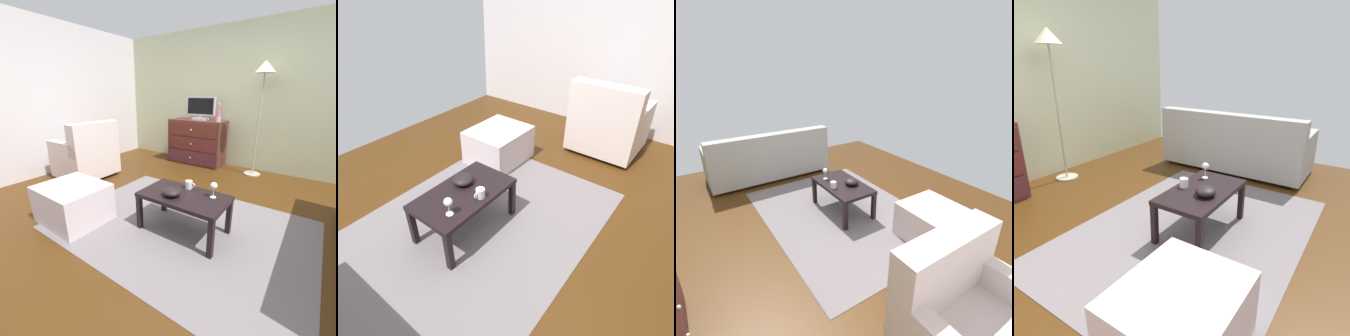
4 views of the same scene
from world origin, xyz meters
TOP-DOWN VIEW (x-y plane):
  - ground_plane at (0.00, 0.00)m, footprint 5.80×5.00m
  - wall_plain_left at (-2.66, 0.00)m, footprint 0.12×5.00m
  - area_rug at (0.20, -0.20)m, footprint 2.60×1.90m
  - coffee_table at (0.27, -0.26)m, footprint 0.87×0.50m
  - wine_glass at (0.53, -0.15)m, footprint 0.07×0.07m
  - mug at (0.23, -0.10)m, footprint 0.11×0.08m
  - bowl_decorative at (0.18, -0.35)m, footprint 0.18×0.18m
  - armchair at (-1.90, 0.18)m, footprint 0.80×0.84m
  - ottoman at (-0.85, -0.78)m, footprint 0.70×0.61m

SIDE VIEW (x-z plane):
  - ground_plane at x=0.00m, z-range -0.05..0.00m
  - area_rug at x=0.20m, z-range 0.00..0.01m
  - ottoman at x=-0.85m, z-range 0.00..0.42m
  - coffee_table at x=0.27m, z-range 0.15..0.56m
  - armchair at x=-1.90m, z-range -0.09..0.85m
  - bowl_decorative at x=0.18m, z-range 0.41..0.50m
  - mug at x=0.23m, z-range 0.41..0.50m
  - wine_glass at x=0.53m, z-range 0.45..0.61m
  - wall_plain_left at x=-2.66m, z-range 0.00..2.53m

